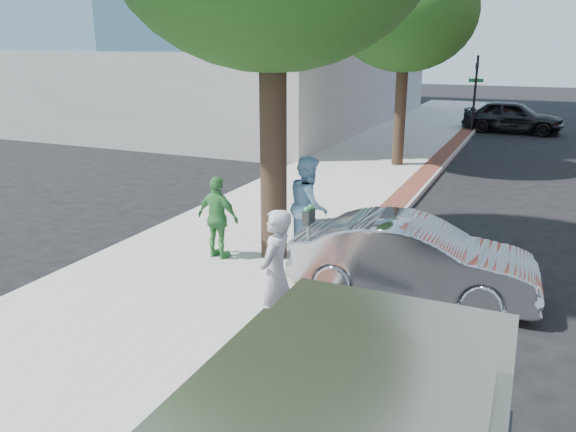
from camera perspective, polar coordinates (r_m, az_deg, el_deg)
The scene contains 13 objects.
ground at distance 9.69m, azimuth -3.05°, elevation -9.01°, with size 120.00×120.00×0.00m, color black.
sidewalk at distance 17.18m, azimuth 4.63°, elevation 2.85°, with size 5.00×60.00×0.15m, color #9E9991.
brick_strip at distance 16.59m, azimuth 11.82°, elevation 2.32°, with size 0.60×60.00×0.01m, color brown.
curb at distance 16.54m, azimuth 12.98°, elevation 1.91°, with size 0.10×60.00×0.15m, color gray.
office_base at distance 34.33m, azimuth -5.84°, elevation 13.09°, with size 18.20×22.20×4.00m, color gray.
signal_near at distance 29.96m, azimuth 18.50°, elevation 12.27°, with size 0.70×0.15×3.80m.
tree_far at distance 20.27m, azimuth 11.88°, elevation 19.58°, with size 4.80×4.80×7.14m.
parking_meter at distance 9.69m, azimuth 2.11°, elevation -1.30°, with size 0.12×0.32×1.47m.
person_gray at distance 8.02m, azimuth -1.28°, elevation -5.99°, with size 0.70×0.46×1.92m, color #A8A8AD.
person_officer at distance 11.30m, azimuth 2.12°, elevation 1.11°, with size 0.98×0.76×2.01m, color #92C0E1.
person_green at distance 11.16m, azimuth -7.12°, elevation -0.18°, with size 0.97×0.40×1.65m, color #429147.
sedan_silver at distance 10.02m, azimuth 12.55°, elevation -4.21°, with size 1.46×4.18×1.38m, color #A6A7AD.
bg_car at distance 30.92m, azimuth 21.87°, elevation 9.36°, with size 1.92×4.78×1.63m, color black.
Camera 1 is at (4.01, -7.73, 4.23)m, focal length 35.00 mm.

